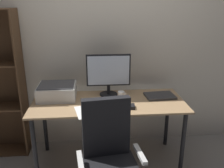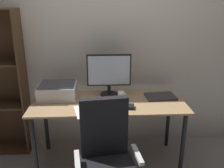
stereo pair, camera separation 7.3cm
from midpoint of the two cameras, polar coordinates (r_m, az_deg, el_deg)
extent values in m
plane|color=gray|center=(2.96, -0.02, -17.41)|extent=(12.00, 12.00, 0.00)
cube|color=beige|center=(2.92, -0.53, 10.04)|extent=(6.40, 0.10, 2.60)
cube|color=tan|center=(2.59, -0.02, -4.29)|extent=(1.61, 0.67, 0.02)
cylinder|color=black|center=(2.60, -16.89, -14.41)|extent=(0.04, 0.04, 0.72)
cylinder|color=black|center=(2.66, 16.99, -13.49)|extent=(0.04, 0.04, 0.72)
cylinder|color=black|center=(3.06, -14.52, -8.76)|extent=(0.04, 0.04, 0.72)
cylinder|color=black|center=(3.12, 13.64, -8.14)|extent=(0.04, 0.04, 0.72)
cylinder|color=black|center=(2.77, 0.06, -2.37)|extent=(0.20, 0.20, 0.01)
cylinder|color=black|center=(2.75, 0.07, -1.28)|extent=(0.04, 0.04, 0.10)
cube|color=black|center=(2.68, 0.07, 3.26)|extent=(0.49, 0.03, 0.35)
cube|color=silver|center=(2.66, 0.08, 3.18)|extent=(0.46, 0.01, 0.32)
cube|color=#B7BABC|center=(2.41, -0.22, -5.64)|extent=(0.29, 0.12, 0.02)
cube|color=black|center=(2.43, 5.41, -5.32)|extent=(0.07, 0.10, 0.03)
cylinder|color=white|center=(2.59, 2.97, -2.87)|extent=(0.07, 0.07, 0.10)
cube|color=white|center=(2.59, 3.95, -2.74)|extent=(0.02, 0.01, 0.06)
cube|color=#2D2D30|center=(2.75, 12.01, -2.85)|extent=(0.34, 0.25, 0.02)
cube|color=silver|center=(2.72, -11.81, -1.64)|extent=(0.40, 0.34, 0.15)
cube|color=#424244|center=(2.69, -11.93, -0.03)|extent=(0.37, 0.31, 0.01)
cube|color=white|center=(2.37, -5.11, -6.37)|extent=(0.27, 0.33, 0.00)
cube|color=black|center=(2.07, -0.85, -9.99)|extent=(0.41, 0.12, 0.52)
cube|color=silver|center=(1.98, -7.05, -17.47)|extent=(0.07, 0.26, 0.03)
cube|color=silver|center=(2.05, 7.00, -16.02)|extent=(0.07, 0.26, 0.03)
cube|color=#4C331E|center=(2.95, -19.26, -0.18)|extent=(0.02, 0.28, 1.68)
cube|color=#4C331E|center=(3.41, -23.69, -13.61)|extent=(0.70, 0.26, 0.02)
camera|label=1|loc=(0.04, -89.17, 0.28)|focal=39.09mm
camera|label=2|loc=(0.04, 90.83, -0.28)|focal=39.09mm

